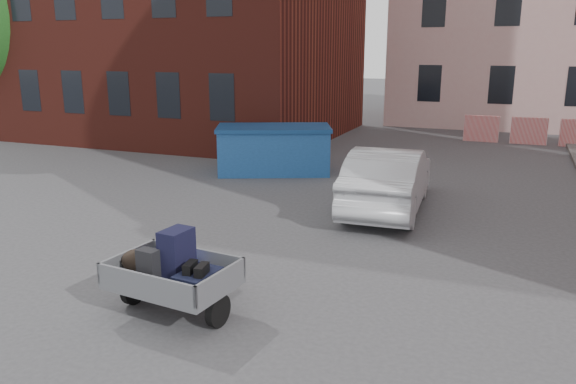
% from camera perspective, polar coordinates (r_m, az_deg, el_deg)
% --- Properties ---
extents(ground, '(120.00, 120.00, 0.00)m').
position_cam_1_polar(ground, '(9.34, -2.89, -7.67)').
color(ground, '#38383A').
rests_on(ground, ground).
extents(far_building, '(6.00, 6.00, 8.00)m').
position_cam_1_polar(far_building, '(38.09, -16.94, 14.52)').
color(far_building, maroon).
rests_on(far_building, ground).
extents(barriers, '(4.70, 0.18, 1.00)m').
position_cam_1_polar(barriers, '(23.04, 23.27, 5.72)').
color(barriers, red).
rests_on(barriers, ground).
extents(trailer, '(1.71, 1.88, 1.20)m').
position_cam_1_polar(trailer, '(7.70, -11.71, -8.00)').
color(trailer, black).
rests_on(trailer, ground).
extents(dumpster, '(3.62, 2.82, 1.35)m').
position_cam_1_polar(dumpster, '(16.23, -1.46, 4.36)').
color(dumpster, '#2259A4').
rests_on(dumpster, ground).
extents(silver_car, '(1.75, 4.35, 1.40)m').
position_cam_1_polar(silver_car, '(12.61, 10.14, 1.32)').
color(silver_car, '#B4B7BC').
rests_on(silver_car, ground).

